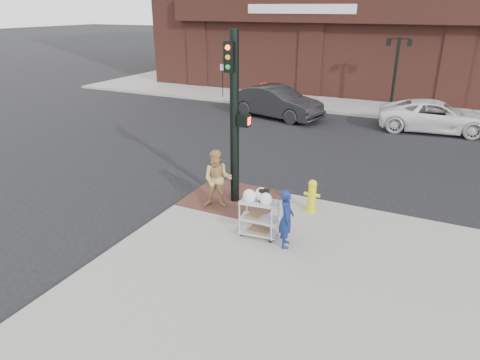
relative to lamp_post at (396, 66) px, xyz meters
The scene contains 13 objects.
ground 16.34m from the lamp_post, 97.13° to the right, with size 220.00×220.00×0.00m, color black.
brick_curb_ramp 15.52m from the lamp_post, 99.77° to the right, with size 2.80×2.40×0.01m, color #4A2B22.
lamp_post is the anchor object (origin of this frame).
parking_sign 10.64m from the lamp_post, behind, with size 0.05×0.05×2.20m, color black.
traffic_signal_pole 15.43m from the lamp_post, 99.24° to the right, with size 0.61×0.51×5.00m.
woman_blue 17.14m from the lamp_post, 90.56° to the right, with size 0.55×0.36×1.52m, color navy.
pedestrian_tan 16.14m from the lamp_post, 99.84° to the right, with size 0.86×0.67×1.76m, color tan.
sedan_dark 7.11m from the lamp_post, 142.66° to the right, with size 1.81×5.20×1.71m, color black.
minivan_white 4.61m from the lamp_post, 53.20° to the right, with size 2.45×5.32×1.48m, color white.
utility_cart 17.03m from the lamp_post, 93.25° to the right, with size 1.01×0.64×1.32m.
fire_hydrant 15.02m from the lamp_post, 90.65° to the right, with size 0.46×0.32×0.98m.
newsbox_red 7.75m from the lamp_post, behind, with size 0.48×0.43×1.14m, color red.
newsbox_blue 6.41m from the lamp_post, behind, with size 0.40×0.36×0.95m, color #161891.
Camera 1 is at (4.88, -9.90, 5.70)m, focal length 32.00 mm.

